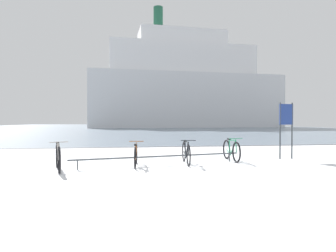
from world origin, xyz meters
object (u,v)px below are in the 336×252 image
bicycle_0 (58,157)px  bicycle_1 (136,155)px  ferry_ship (184,88)px  bicycle_3 (231,150)px  info_sign (286,121)px  bicycle_2 (186,153)px

bicycle_0 → bicycle_1: (2.17, 0.55, -0.04)m
ferry_ship → bicycle_3: bearing=-99.7°
bicycle_0 → info_sign: size_ratio=0.82×
info_sign → ferry_ship: size_ratio=0.05×
bicycle_0 → bicycle_3: size_ratio=1.02×
info_sign → ferry_ship: 53.43m
bicycle_1 → info_sign: bearing=8.8°
bicycle_0 → bicycle_3: bearing=12.6°
bicycle_3 → bicycle_2: bearing=-163.2°
bicycle_1 → bicycle_3: (3.33, 0.68, 0.03)m
info_sign → bicycle_0: bearing=-169.6°
bicycle_0 → bicycle_3: (5.50, 1.23, -0.01)m
ferry_ship → bicycle_2: bearing=-101.4°
bicycle_2 → info_sign: info_sign is taller
bicycle_0 → bicycle_1: 2.24m
bicycle_3 → ferry_ship: 54.07m
bicycle_0 → info_sign: bearing=10.4°
bicycle_1 → info_sign: info_sign is taller
bicycle_1 → bicycle_2: 1.62m
bicycle_2 → info_sign: (3.86, 0.69, 1.03)m
bicycle_0 → ferry_ship: (14.51, 53.88, 8.31)m
bicycle_3 → info_sign: info_sign is taller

